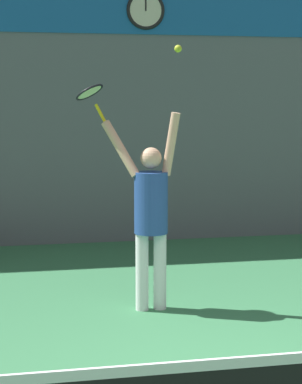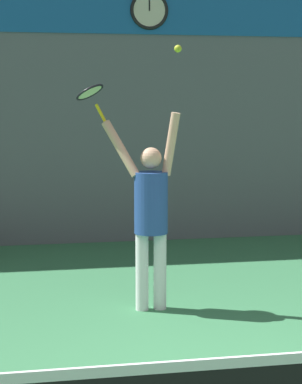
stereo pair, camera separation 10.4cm
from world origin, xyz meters
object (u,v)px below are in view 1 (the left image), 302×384
tennis_racket (90,94)px  tennis_player (151,210)px  tennis_ball (178,49)px  scoreboard_clock (146,10)px

tennis_racket → tennis_player: bearing=-29.6°
tennis_ball → tennis_racket: bearing=149.9°
tennis_player → tennis_racket: (-0.55, 0.31, 1.15)m
tennis_player → tennis_ball: (0.24, -0.15, 1.58)m
scoreboard_clock → tennis_racket: scoreboard_clock is taller
tennis_player → tennis_racket: tennis_racket is taller
tennis_racket → scoreboard_clock: bearing=69.3°
scoreboard_clock → tennis_racket: size_ratio=1.38×
scoreboard_clock → tennis_player: size_ratio=0.28×
scoreboard_clock → tennis_ball: (-0.38, -3.55, -0.81)m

